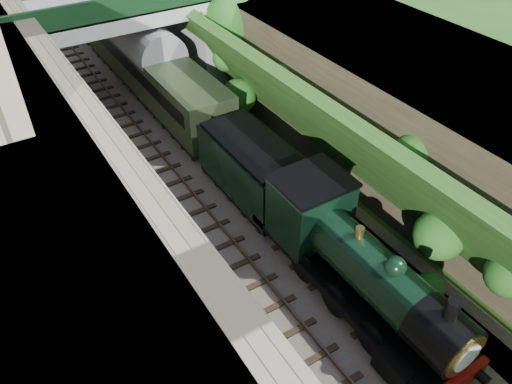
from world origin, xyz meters
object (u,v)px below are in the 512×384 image
road_bridge (136,32)px  tender (253,171)px  locomotive (357,266)px  tree (233,24)px

road_bridge → tender: road_bridge is taller
locomotive → tender: 7.37m
road_bridge → tender: (0.26, -13.15, -2.46)m
tender → tree: bearing=64.4°
tree → tender: size_ratio=1.10×
locomotive → tender: size_ratio=1.70×
tender → locomotive: bearing=-90.0°
road_bridge → tree: 6.00m
tree → tender: bearing=-115.6°
tree → locomotive: tree is taller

